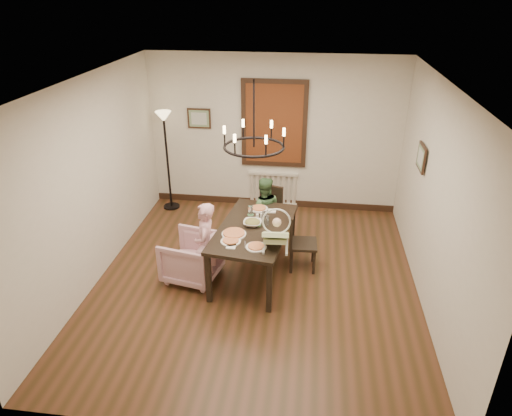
% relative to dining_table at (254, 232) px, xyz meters
% --- Properties ---
extents(room_shell, '(4.51, 5.00, 2.81)m').
position_rel_dining_table_xyz_m(room_shell, '(0.05, 0.19, 0.70)').
color(room_shell, '#532E1C').
rests_on(room_shell, ground).
extents(dining_table, '(1.15, 1.78, 0.78)m').
position_rel_dining_table_xyz_m(dining_table, '(0.00, 0.00, 0.00)').
color(dining_table, black).
rests_on(dining_table, room_shell).
extents(chair_far, '(0.49, 0.49, 0.90)m').
position_rel_dining_table_xyz_m(chair_far, '(0.07, 1.02, -0.24)').
color(chair_far, black).
rests_on(chair_far, room_shell).
extents(chair_right, '(0.42, 0.42, 0.91)m').
position_rel_dining_table_xyz_m(chair_right, '(0.69, 0.26, -0.24)').
color(chair_right, black).
rests_on(chair_right, room_shell).
extents(armchair, '(0.86, 0.85, 0.67)m').
position_rel_dining_table_xyz_m(armchair, '(-0.87, -0.21, -0.36)').
color(armchair, '#D5A3B4').
rests_on(armchair, room_shell).
extents(elderly_woman, '(0.29, 0.40, 1.03)m').
position_rel_dining_table_xyz_m(elderly_woman, '(-0.63, -0.31, -0.18)').
color(elderly_woman, '#D3959F').
rests_on(elderly_woman, room_shell).
extents(seated_man, '(0.52, 0.44, 0.96)m').
position_rel_dining_table_xyz_m(seated_man, '(0.03, 0.89, -0.22)').
color(seated_man, '#436A3F').
rests_on(seated_man, room_shell).
extents(baby_bouncer, '(0.42, 0.56, 0.35)m').
position_rel_dining_table_xyz_m(baby_bouncer, '(0.34, -0.46, 0.26)').
color(baby_bouncer, beige).
rests_on(baby_bouncer, dining_table).
extents(salad_bowl, '(0.31, 0.31, 0.08)m').
position_rel_dining_table_xyz_m(salad_bowl, '(-0.03, 0.04, 0.12)').
color(salad_bowl, white).
rests_on(salad_bowl, dining_table).
extents(pizza_platter, '(0.33, 0.33, 0.04)m').
position_rel_dining_table_xyz_m(pizza_platter, '(-0.24, -0.26, 0.11)').
color(pizza_platter, tan).
rests_on(pizza_platter, dining_table).
extents(drinking_glass, '(0.07, 0.07, 0.15)m').
position_rel_dining_table_xyz_m(drinking_glass, '(0.17, 0.07, 0.16)').
color(drinking_glass, silver).
rests_on(drinking_glass, dining_table).
extents(window_blinds, '(1.00, 0.03, 1.40)m').
position_rel_dining_table_xyz_m(window_blinds, '(0.05, 2.28, 0.90)').
color(window_blinds, brown).
rests_on(window_blinds, room_shell).
extents(radiator, '(0.92, 0.12, 0.62)m').
position_rel_dining_table_xyz_m(radiator, '(0.05, 2.30, -0.35)').
color(radiator, silver).
rests_on(radiator, room_shell).
extents(picture_back, '(0.42, 0.03, 0.36)m').
position_rel_dining_table_xyz_m(picture_back, '(-1.30, 2.29, 0.95)').
color(picture_back, black).
rests_on(picture_back, room_shell).
extents(picture_right, '(0.03, 0.42, 0.36)m').
position_rel_dining_table_xyz_m(picture_right, '(2.26, 0.72, 0.95)').
color(picture_right, black).
rests_on(picture_right, room_shell).
extents(floor_lamp, '(0.30, 0.30, 1.80)m').
position_rel_dining_table_xyz_m(floor_lamp, '(-1.85, 1.97, 0.20)').
color(floor_lamp, black).
rests_on(floor_lamp, room_shell).
extents(chandelier, '(0.80, 0.80, 0.04)m').
position_rel_dining_table_xyz_m(chandelier, '(0.00, 0.00, 1.25)').
color(chandelier, black).
rests_on(chandelier, room_shell).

